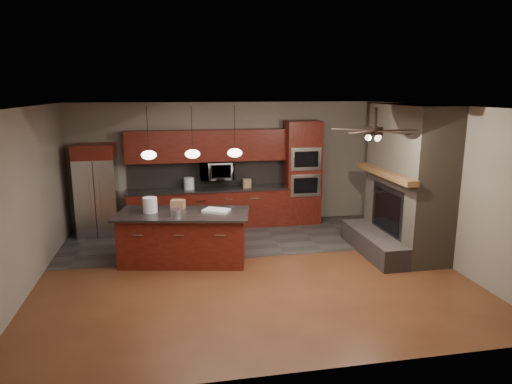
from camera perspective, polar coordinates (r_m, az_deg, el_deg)
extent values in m
plane|color=brown|center=(8.03, -0.73, -9.73)|extent=(7.00, 7.00, 0.00)
cube|color=white|center=(7.44, -0.79, 10.66)|extent=(7.00, 6.00, 0.02)
cube|color=gray|center=(10.53, -3.60, 3.54)|extent=(7.00, 0.02, 2.80)
cube|color=gray|center=(8.90, 22.03, 0.97)|extent=(0.02, 6.00, 2.80)
cube|color=gray|center=(7.82, -26.90, -0.97)|extent=(0.02, 6.00, 2.80)
cube|color=#383532|center=(9.70, -2.59, -5.73)|extent=(7.00, 2.40, 0.01)
cube|color=brown|center=(9.03, 18.53, 1.40)|extent=(0.80, 2.00, 2.80)
cube|color=#443B38|center=(9.04, 14.38, -6.21)|extent=(0.50, 2.00, 0.40)
cube|color=#2D2D30|center=(8.98, 16.16, -2.28)|extent=(0.05, 1.20, 0.95)
cube|color=black|center=(8.97, 16.02, -2.29)|extent=(0.02, 1.00, 0.75)
cube|color=brown|center=(8.77, 15.75, 2.26)|extent=(0.22, 2.10, 0.10)
cube|color=maroon|center=(10.39, -5.92, -2.10)|extent=(3.55, 0.60, 0.86)
cube|color=black|center=(10.29, -5.98, 0.33)|extent=(3.59, 0.64, 0.04)
cube|color=black|center=(10.50, -6.15, 2.35)|extent=(3.55, 0.03, 0.60)
cube|color=maroon|center=(10.25, -6.16, 5.78)|extent=(3.55, 0.35, 0.70)
cube|color=maroon|center=(10.62, 5.77, 2.43)|extent=(0.80, 0.60, 2.38)
cube|color=silver|center=(10.38, 6.21, 0.83)|extent=(0.70, 0.03, 0.52)
cube|color=black|center=(10.36, 6.24, 0.81)|extent=(0.55, 0.02, 0.35)
cube|color=silver|center=(10.28, 6.29, 4.11)|extent=(0.70, 0.03, 0.52)
cube|color=black|center=(10.26, 6.32, 4.09)|extent=(0.55, 0.02, 0.35)
imported|color=silver|center=(10.27, -4.94, 2.72)|extent=(0.73, 0.41, 0.50)
cube|color=silver|center=(10.31, -19.20, -0.58)|extent=(0.83, 0.72, 1.66)
cube|color=#2D2D30|center=(9.95, -19.49, -1.05)|extent=(0.02, 0.02, 1.64)
cube|color=silver|center=(9.95, -20.09, -0.80)|extent=(0.03, 0.03, 0.83)
cube|color=silver|center=(9.92, -18.95, -0.76)|extent=(0.03, 0.03, 0.83)
cube|color=maroon|center=(10.14, -19.60, 4.82)|extent=(0.83, 0.72, 0.30)
cube|color=maroon|center=(8.38, -9.01, -5.73)|extent=(2.32, 1.32, 0.88)
cube|color=black|center=(8.25, -9.12, -2.69)|extent=(2.50, 1.50, 0.04)
cylinder|color=white|center=(8.34, -13.11, -1.58)|extent=(0.35, 0.35, 0.27)
cylinder|color=silver|center=(8.03, -9.93, -2.54)|extent=(0.25, 0.25, 0.12)
cube|color=white|center=(8.22, -4.98, -2.32)|extent=(0.54, 0.49, 0.04)
cube|color=#9E7151|center=(8.54, -9.73, -1.50)|extent=(0.29, 0.24, 0.16)
cylinder|color=white|center=(10.23, -8.37, 1.06)|extent=(0.25, 0.25, 0.26)
cube|color=#A98157|center=(10.32, -1.15, 1.11)|extent=(0.18, 0.14, 0.20)
cylinder|color=black|center=(8.06, -13.42, 7.69)|extent=(0.01, 0.01, 0.78)
ellipsoid|color=white|center=(8.10, -13.26, 4.52)|extent=(0.26, 0.26, 0.16)
cylinder|color=black|center=(8.06, -8.03, 7.90)|extent=(0.01, 0.01, 0.78)
ellipsoid|color=white|center=(8.10, -7.94, 4.73)|extent=(0.26, 0.26, 0.16)
cylinder|color=black|center=(8.13, -2.70, 8.05)|extent=(0.01, 0.01, 0.78)
ellipsoid|color=white|center=(8.17, -2.66, 4.91)|extent=(0.26, 0.26, 0.16)
cylinder|color=black|center=(7.23, 14.75, 9.01)|extent=(0.04, 0.04, 0.30)
cylinder|color=black|center=(7.24, 14.66, 7.43)|extent=(0.24, 0.24, 0.12)
cube|color=black|center=(7.41, 17.34, 7.38)|extent=(0.60, 0.12, 0.01)
cube|color=black|center=(7.62, 14.30, 7.68)|extent=(0.30, 0.61, 0.01)
cube|color=black|center=(7.32, 11.72, 7.62)|extent=(0.56, 0.45, 0.01)
cube|color=black|center=(6.91, 13.12, 7.28)|extent=(0.56, 0.45, 0.01)
cube|color=black|center=(6.97, 16.81, 7.12)|extent=(0.30, 0.61, 0.01)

